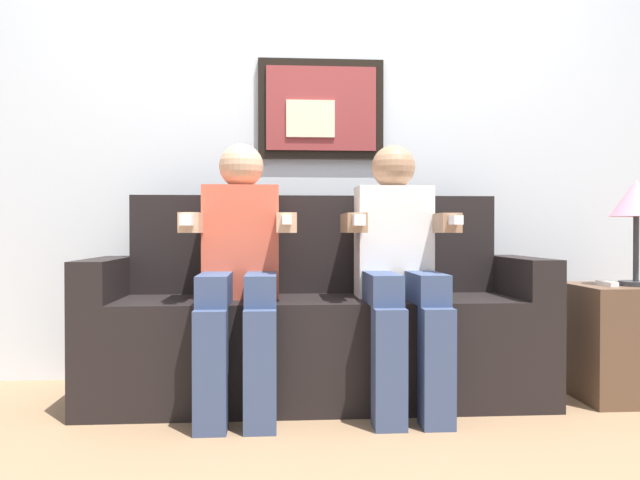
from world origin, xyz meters
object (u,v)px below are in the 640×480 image
Objects in this scene: table_lamp at (636,203)px; side_table_right at (620,342)px; spare_remote_on_table at (607,283)px; person_on_right at (399,262)px; couch at (317,327)px; person_on_left at (240,263)px.

side_table_right is at bearing 135.26° from table_lamp.
table_lamp is 3.54× the size of spare_remote_on_table.
person_on_right reaches higher than table_lamp.
person_on_right reaches higher than couch.
spare_remote_on_table is at bearing 1.67° from person_on_right.
person_on_right is 8.54× the size of spare_remote_on_table.
side_table_right is (1.00, 0.06, -0.36)m from person_on_right.
person_on_right is (0.66, 0.00, 0.00)m from person_on_left.
couch is 1.33m from side_table_right.
person_on_left is 1.58m from spare_remote_on_table.
person_on_left is at bearing -153.05° from couch.
side_table_right is 3.85× the size of spare_remote_on_table.
table_lamp is (1.37, -0.15, 0.55)m from couch.
spare_remote_on_table is at bearing 176.48° from table_lamp.
table_lamp is at bearing -44.74° from side_table_right.
spare_remote_on_table is (-0.08, -0.03, 0.26)m from side_table_right.
person_on_left is 2.41× the size of table_lamp.
person_on_left is 0.66m from person_on_right.
table_lamp is 0.37m from spare_remote_on_table.
table_lamp is at bearing -6.18° from couch.
couch is 0.47m from person_on_left.
person_on_left is at bearing -179.36° from table_lamp.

